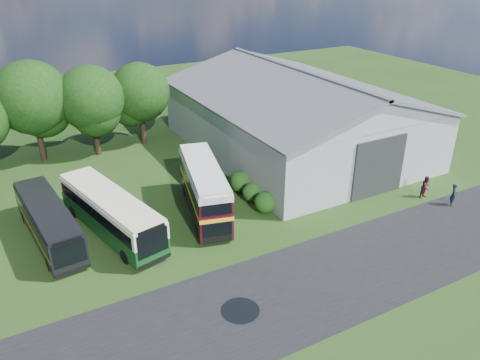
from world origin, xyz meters
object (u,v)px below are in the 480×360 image
visitor_a (454,195)px  visitor_b (426,187)px  bus_maroon_double (204,190)px  storage_shed (295,109)px  bus_dark_single (49,222)px  bus_green_single (111,213)px

visitor_a → visitor_b: (-0.88, 1.96, 0.00)m
bus_maroon_double → visitor_b: size_ratio=5.15×
visitor_b → bus_maroon_double: bearing=151.9°
storage_shed → bus_maroon_double: storage_shed is taller
visitor_b → visitor_a: bearing=-73.7°
bus_dark_single → visitor_a: (28.68, -9.89, -0.54)m
storage_shed → bus_dark_single: (-24.57, -6.38, -2.69)m
bus_maroon_double → visitor_a: size_ratio=5.16×
bus_maroon_double → visitor_b: 18.00m
storage_shed → bus_dark_single: 25.53m
bus_maroon_double → storage_shed: bearing=44.8°
bus_maroon_double → visitor_a: bearing=-10.6°
bus_dark_single → visitor_a: 30.34m
storage_shed → bus_dark_single: storage_shed is taller
bus_green_single → bus_maroon_double: size_ratio=1.18×
storage_shed → visitor_b: size_ratio=13.25×
visitor_a → visitor_b: 2.15m
bus_dark_single → visitor_a: size_ratio=5.48×
storage_shed → visitor_b: (3.23, -14.30, -3.23)m
bus_green_single → bus_dark_single: 4.15m
storage_shed → visitor_a: storage_shed is taller
bus_dark_single → visitor_b: size_ratio=5.46×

